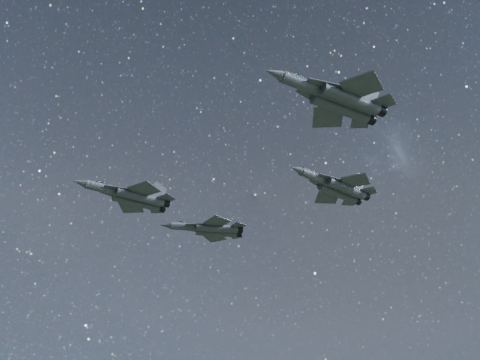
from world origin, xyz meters
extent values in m
cylinder|color=#30353C|center=(-22.36, 3.52, 148.38)|extent=(6.92, 3.36, 1.43)
cone|color=#30353C|center=(-26.57, 2.23, 148.38)|extent=(2.49, 1.88, 1.29)
ellipsoid|color=#18252B|center=(-23.41, 3.20, 149.07)|extent=(2.37, 1.56, 0.71)
cube|color=#30353C|center=(-17.79, 4.92, 148.33)|extent=(7.61, 3.53, 1.19)
cylinder|color=#30353C|center=(-17.17, 4.15, 147.92)|extent=(7.80, 3.63, 1.43)
cylinder|color=#30353C|center=(-17.71, 5.91, 147.92)|extent=(7.80, 3.63, 1.43)
cylinder|color=black|center=(-13.13, 5.39, 147.92)|extent=(1.53, 1.62, 1.32)
cylinder|color=black|center=(-13.66, 7.15, 147.92)|extent=(1.53, 1.62, 1.32)
cube|color=#30353C|center=(-20.41, 2.82, 148.27)|extent=(4.86, 1.51, 0.11)
cube|color=#30353C|center=(-21.14, 5.19, 148.27)|extent=(4.69, 3.14, 0.11)
cube|color=#30353C|center=(-16.70, 1.99, 148.10)|extent=(5.27, 5.23, 0.18)
cube|color=#30353C|center=(-18.53, 7.96, 148.10)|extent=(4.39, 4.72, 0.18)
cube|color=#30353C|center=(-13.13, 4.14, 148.10)|extent=(3.12, 3.11, 0.14)
cube|color=#30353C|center=(-14.37, 8.18, 148.10)|extent=(2.58, 2.71, 0.14)
cube|color=#30353C|center=(-14.55, 4.71, 149.67)|extent=(3.16, 0.83, 3.27)
cube|color=#30353C|center=(-15.23, 6.91, 149.67)|extent=(3.02, 1.32, 3.27)
cylinder|color=#30353C|center=(-7.46, 22.49, 152.75)|extent=(7.08, 1.98, 1.47)
cone|color=#30353C|center=(-11.98, 22.82, 152.75)|extent=(2.36, 1.48, 1.32)
ellipsoid|color=#18252B|center=(-8.59, 22.58, 153.46)|extent=(2.31, 1.15, 0.73)
cube|color=#30353C|center=(-2.56, 22.14, 152.70)|extent=(7.83, 1.97, 1.23)
cylinder|color=#30353C|center=(-2.25, 21.17, 152.28)|extent=(8.02, 2.04, 1.47)
cylinder|color=#30353C|center=(-2.12, 23.05, 152.28)|extent=(8.02, 2.04, 1.47)
cylinder|color=black|center=(2.08, 20.86, 152.28)|extent=(1.32, 1.45, 1.36)
cylinder|color=black|center=(2.22, 22.74, 152.28)|extent=(1.32, 1.45, 1.36)
cube|color=#30353C|center=(-5.85, 21.10, 152.64)|extent=(5.01, 2.29, 0.11)
cube|color=#30353C|center=(-5.67, 23.64, 152.64)|extent=(5.00, 1.62, 0.11)
cube|color=#30353C|center=(-2.60, 18.92, 152.47)|extent=(5.07, 5.27, 0.19)
cube|color=#30353C|center=(-2.14, 25.33, 152.47)|extent=(5.29, 5.40, 0.19)
cube|color=#30353C|center=(1.62, 19.66, 152.47)|extent=(2.98, 3.07, 0.14)
cube|color=#30353C|center=(1.93, 23.99, 152.47)|extent=(3.12, 3.17, 0.14)
cube|color=#30353C|center=(0.46, 20.74, 154.07)|extent=(3.27, 0.65, 3.36)
cube|color=#30353C|center=(0.63, 23.09, 154.07)|extent=(3.29, 0.48, 3.36)
cylinder|color=#30353C|center=(1.23, -25.60, 148.41)|extent=(7.43, 3.63, 1.54)
cone|color=#30353C|center=(-3.30, -27.01, 148.41)|extent=(2.67, 2.02, 1.38)
ellipsoid|color=#18252B|center=(0.09, -25.95, 149.15)|extent=(2.55, 1.69, 0.76)
cube|color=#30353C|center=(6.13, -24.08, 148.36)|extent=(8.17, 3.81, 1.28)
cylinder|color=#30353C|center=(6.80, -24.91, 147.92)|extent=(8.38, 3.93, 1.54)
cylinder|color=#30353C|center=(6.21, -23.02, 147.92)|extent=(8.38, 3.93, 1.54)
cylinder|color=black|center=(11.14, -23.57, 147.92)|extent=(1.65, 1.74, 1.42)
cylinder|color=black|center=(10.55, -21.68, 147.92)|extent=(1.65, 1.74, 1.42)
cube|color=#30353C|center=(3.32, -26.35, 148.29)|extent=(5.22, 1.64, 0.12)
cube|color=#30353C|center=(2.53, -23.80, 148.29)|extent=(5.04, 3.38, 0.12)
cube|color=#30353C|center=(7.31, -27.23, 148.12)|extent=(5.66, 5.61, 0.20)
cube|color=#30353C|center=(5.32, -20.82, 148.12)|extent=(4.71, 5.06, 0.20)
cube|color=#30353C|center=(11.14, -24.91, 148.12)|extent=(3.35, 3.34, 0.15)
cube|color=#30353C|center=(9.79, -20.57, 148.12)|extent=(2.76, 2.91, 0.15)
cube|color=#30353C|center=(9.61, -24.30, 149.79)|extent=(3.39, 0.90, 3.51)
cube|color=#30353C|center=(8.88, -21.94, 149.79)|extent=(3.24, 1.43, 3.51)
cylinder|color=#30353C|center=(8.70, -6.32, 148.17)|extent=(6.55, 4.01, 1.39)
cone|color=#30353C|center=(4.82, -8.10, 148.17)|extent=(2.46, 2.02, 1.24)
ellipsoid|color=#18252B|center=(7.73, -6.76, 148.83)|extent=(2.31, 1.73, 0.68)
cube|color=#30353C|center=(12.89, -4.39, 148.12)|extent=(7.18, 4.26, 1.16)
cylinder|color=#30353C|center=(13.59, -5.04, 147.72)|extent=(7.36, 4.38, 1.39)
cylinder|color=#30353C|center=(12.85, -3.43, 147.72)|extent=(7.36, 4.38, 1.39)
cylinder|color=black|center=(17.30, -3.34, 147.72)|extent=(1.58, 1.65, 1.28)
cylinder|color=black|center=(16.56, -1.72, 147.72)|extent=(1.58, 1.65, 1.28)
cube|color=#30353C|center=(10.65, -6.74, 148.06)|extent=(4.72, 2.04, 0.11)
cube|color=#30353C|center=(9.65, -4.56, 148.06)|extent=(4.32, 3.49, 0.11)
cube|color=#30353C|center=(14.32, -7.06, 147.90)|extent=(5.05, 4.92, 0.18)
cube|color=#30353C|center=(11.79, -1.57, 147.90)|extent=(3.84, 4.22, 0.18)
cube|color=#30353C|center=(17.46, -4.53, 147.90)|extent=(2.99, 2.95, 0.13)
cube|color=#30353C|center=(15.75, -0.82, 147.90)|extent=(2.24, 2.40, 0.13)
cube|color=#30353C|center=(16.02, -4.17, 149.41)|extent=(2.96, 1.19, 3.16)
cube|color=#30353C|center=(15.09, -2.15, 149.41)|extent=(2.76, 1.64, 3.16)
camera|label=1|loc=(-16.62, -74.04, 103.86)|focal=42.00mm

